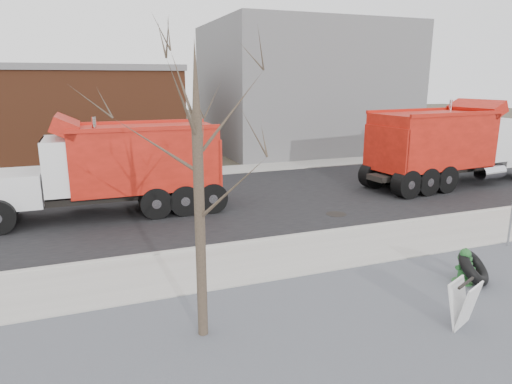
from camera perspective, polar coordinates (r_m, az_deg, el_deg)
name	(u,v)px	position (r m, az deg, el deg)	size (l,w,h in m)	color
ground	(299,260)	(12.00, 5.34, -8.44)	(120.00, 120.00, 0.00)	#383328
gravel_verge	(380,326)	(9.30, 15.19, -15.82)	(60.00, 5.00, 0.03)	slate
sidewalk	(294,255)	(12.19, 4.82, -7.90)	(60.00, 2.50, 0.06)	#9E9B93
curb	(275,239)	(13.29, 2.40, -5.87)	(60.00, 0.15, 0.11)	#9E9B93
road	(227,201)	(17.57, -3.68, -1.08)	(60.00, 9.40, 0.02)	black
far_sidewalk	(193,172)	(22.94, -7.90, 2.43)	(60.00, 2.00, 0.06)	#9E9B93
building_grey	(303,88)	(31.23, 5.92, 12.85)	(12.00, 10.00, 8.00)	slate
bare_tree	(198,157)	(7.64, -7.29, 4.34)	(3.20, 3.20, 5.20)	#382D23
fire_hydrant	(464,268)	(11.51, 24.58, -8.59)	(0.49, 0.48, 0.86)	#2A6526
truck_tire	(473,268)	(11.59, 25.53, -8.52)	(1.18, 1.15, 0.84)	black
sandwich_board	(463,304)	(9.56, 24.51, -12.65)	(0.76, 0.63, 0.90)	silver
dump_truck_red_a	(451,143)	(21.67, 23.17, 5.64)	(9.09, 3.33, 3.63)	black
dump_truck_red_b	(114,165)	(16.14, -17.35, 3.25)	(8.08, 2.40, 3.41)	black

